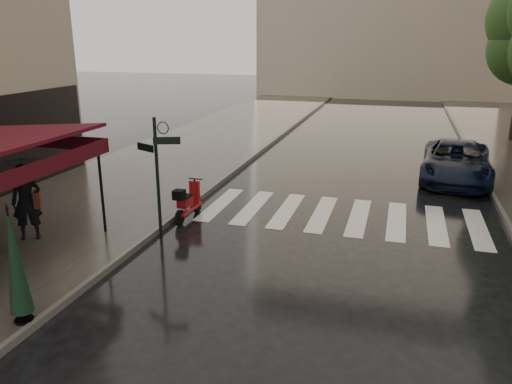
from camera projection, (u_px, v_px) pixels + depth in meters
The scene contains 10 objects.
ground at pixel (147, 302), 9.66m from camera, with size 120.00×120.00×0.00m, color black.
sidewalk_near at pixel (186, 153), 21.85m from camera, with size 6.00×60.00×0.12m, color #38332D.
curb_near at pixel (253, 157), 21.03m from camera, with size 0.12×60.00×0.16m, color #595651.
curb_far at pixel (480, 173), 18.64m from camera, with size 0.12×60.00×0.16m, color #595651.
crosswalk at pixel (340, 215), 14.36m from camera, with size 7.85×3.20×0.01m.
signpost at pixel (157, 169), 12.19m from camera, with size 1.17×0.29×3.10m.
pedestrian_with_umbrella at pixel (22, 172), 11.92m from camera, with size 1.56×1.57×2.58m.
scooter at pixel (187, 203), 13.93m from camera, with size 0.42×1.59×1.04m.
parked_car at pixel (456, 162), 17.71m from camera, with size 2.29×4.97×1.38m, color black.
parasol_back at pixel (15, 261), 8.44m from camera, with size 0.40×0.40×2.15m.
Camera 1 is at (4.44, -7.66, 4.89)m, focal length 35.00 mm.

